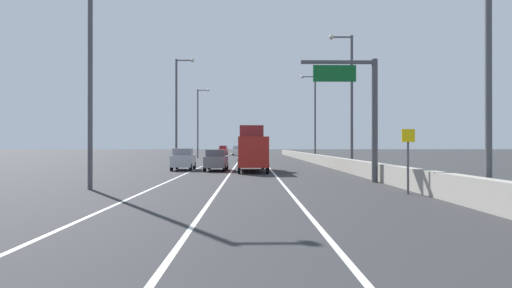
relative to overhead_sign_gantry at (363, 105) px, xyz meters
name	(u,v)px	position (x,y,z in m)	size (l,w,h in m)	color
ground_plane	(253,159)	(-6.44, 41.40, -4.73)	(320.00, 320.00, 0.00)	#2D2D30
lane_stripe_left	(213,161)	(-11.94, 32.40, -4.73)	(0.16, 130.00, 0.00)	silver
lane_stripe_center	(239,161)	(-8.44, 32.40, -4.73)	(0.16, 130.00, 0.00)	silver
lane_stripe_right	(264,161)	(-4.94, 32.40, -4.73)	(0.16, 130.00, 0.00)	silver
jersey_barrier_right	(330,162)	(1.34, 17.40, -4.18)	(0.60, 120.00, 1.10)	#9E998E
overhead_sign_gantry	(363,105)	(0.00, 0.00, 0.00)	(4.68, 0.36, 7.50)	#47474C
speed_advisory_sign	(408,156)	(0.44, -6.08, -2.96)	(0.60, 0.11, 3.00)	#4C4C51
lamp_post_right_near	(482,23)	(1.78, -9.83, 2.05)	(2.14, 0.44, 12.02)	#4C4C51
lamp_post_right_second	(349,94)	(1.92, 11.35, 2.05)	(2.14, 0.44, 12.02)	#4C4C51
lamp_post_right_third	(314,113)	(2.01, 32.54, 2.05)	(2.14, 0.44, 12.02)	#4C4C51
lamp_post_left_near	(95,57)	(-14.78, -3.83, 2.05)	(2.14, 0.44, 12.02)	#4C4C51
lamp_post_left_mid	(178,105)	(-14.91, 21.59, 2.05)	(2.14, 0.44, 12.02)	#4C4C51
lamp_post_left_far	(199,119)	(-15.72, 47.01, 2.05)	(2.14, 0.44, 12.02)	#4C4C51
car_green_0	(250,153)	(-6.85, 43.69, -3.78)	(1.96, 4.46, 1.89)	#196033
car_white_1	(237,151)	(-9.74, 66.65, -3.69)	(1.97, 4.49, 2.08)	white
car_silver_2	(183,159)	(-12.88, 12.50, -3.75)	(1.98, 4.06, 1.96)	#B7B7BC
car_red_3	(223,150)	(-13.04, 70.71, -3.67)	(1.94, 4.68, 2.14)	red
car_gray_4	(216,160)	(-9.83, 11.46, -3.79)	(1.92, 4.25, 1.87)	slate
car_blue_5	(248,154)	(-7.09, 29.38, -3.70)	(1.98, 4.33, 2.07)	#1E389E
box_truck	(252,150)	(-6.68, 10.86, -2.89)	(2.67, 7.81, 4.03)	#A51E19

